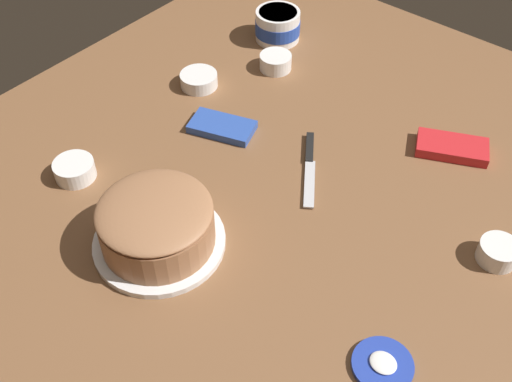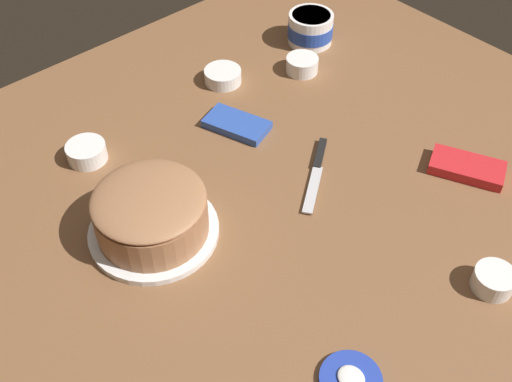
% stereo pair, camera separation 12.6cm
% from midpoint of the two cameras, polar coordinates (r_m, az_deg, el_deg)
% --- Properties ---
extents(ground_plane, '(1.54, 1.54, 0.00)m').
position_cam_midpoint_polar(ground_plane, '(1.33, 1.69, 0.69)').
color(ground_plane, brown).
extents(frosted_cake, '(0.26, 0.26, 0.11)m').
position_cam_midpoint_polar(frosted_cake, '(1.20, -12.19, -3.38)').
color(frosted_cake, white).
rests_on(frosted_cake, ground_plane).
extents(frosting_tub, '(0.12, 0.12, 0.08)m').
position_cam_midpoint_polar(frosting_tub, '(1.75, -0.11, 15.07)').
color(frosting_tub, white).
rests_on(frosting_tub, ground_plane).
extents(frosting_tub_lid, '(0.10, 0.10, 0.02)m').
position_cam_midpoint_polar(frosting_tub_lid, '(1.08, 8.28, -15.88)').
color(frosting_tub_lid, '#233DAD').
rests_on(frosting_tub_lid, ground_plane).
extents(spreading_knife, '(0.15, 0.20, 0.01)m').
position_cam_midpoint_polar(spreading_knife, '(1.37, 2.32, 2.52)').
color(spreading_knife, silver).
rests_on(spreading_knife, ground_plane).
extents(sprinkle_bowl_yellow, '(0.08, 0.08, 0.04)m').
position_cam_midpoint_polar(sprinkle_bowl_yellow, '(1.64, -0.42, 11.84)').
color(sprinkle_bowl_yellow, white).
rests_on(sprinkle_bowl_yellow, ground_plane).
extents(sprinkle_bowl_orange, '(0.08, 0.08, 0.04)m').
position_cam_midpoint_polar(sprinkle_bowl_orange, '(1.24, 18.88, -5.53)').
color(sprinkle_bowl_orange, white).
rests_on(sprinkle_bowl_orange, ground_plane).
extents(sprinkle_bowl_rainbow, '(0.09, 0.09, 0.04)m').
position_cam_midpoint_polar(sprinkle_bowl_rainbow, '(1.59, -7.63, 10.12)').
color(sprinkle_bowl_rainbow, white).
rests_on(sprinkle_bowl_rainbow, ground_plane).
extents(sprinkle_bowl_green, '(0.09, 0.09, 0.04)m').
position_cam_midpoint_polar(sprinkle_bowl_green, '(1.40, -18.99, 1.78)').
color(sprinkle_bowl_green, white).
rests_on(sprinkle_bowl_green, ground_plane).
extents(candy_box_lower, '(0.17, 0.12, 0.02)m').
position_cam_midpoint_polar(candy_box_lower, '(1.46, -5.66, 5.82)').
color(candy_box_lower, '#2D51B2').
rests_on(candy_box_lower, ground_plane).
extents(candy_box_upper, '(0.18, 0.14, 0.02)m').
position_cam_midpoint_polar(candy_box_upper, '(1.44, 15.37, 3.80)').
color(candy_box_upper, red).
rests_on(candy_box_upper, ground_plane).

